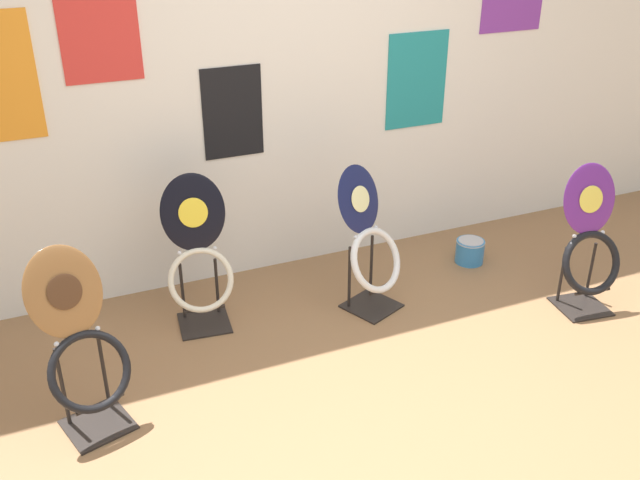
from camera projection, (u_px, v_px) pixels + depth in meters
The scene contains 7 objects.
ground_plane at pixel (441, 453), 3.14m from camera, with size 14.00×14.00×0.00m, color #8E6642.
wall_back at pixel (281, 64), 4.13m from camera, with size 8.00×0.07×2.60m.
toilet_seat_display_woodgrain at pixel (81, 348), 3.14m from camera, with size 0.44×0.44×0.86m.
toilet_seat_display_purple_note at pixel (589, 246), 4.04m from camera, with size 0.39×0.34×0.86m.
toilet_seat_display_navy_moon at pixel (370, 245), 4.05m from camera, with size 0.45×0.43×0.85m.
toilet_seat_display_jazz_black at pixel (198, 257), 3.89m from camera, with size 0.38×0.34×0.87m.
paint_can at pixel (470, 250), 4.67m from camera, with size 0.19×0.19×0.16m.
Camera 1 is at (-1.43, -1.97, 2.26)m, focal length 40.00 mm.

